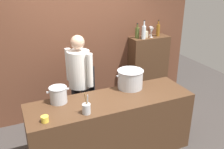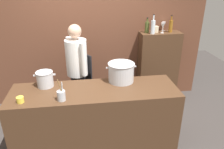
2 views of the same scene
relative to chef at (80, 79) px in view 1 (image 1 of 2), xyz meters
The scene contains 14 objects.
brick_back_panel 0.91m from the chef, 71.49° to the left, with size 4.40×0.10×3.00m, color brown.
prep_counter 0.90m from the chef, 71.57° to the right, with size 2.30×0.70×0.90m, color #472D1C.
bar_cabinet 1.65m from the chef, 17.51° to the left, with size 0.76×0.32×1.37m, color #472D1C.
chef is the anchor object (origin of this frame).
stockpot_large 0.80m from the chef, 36.61° to the right, with size 0.44×0.39×0.28m.
stockpot_small 0.67m from the chef, 131.67° to the right, with size 0.30×0.23×0.22m.
utensil_crock 0.94m from the chef, 101.88° to the right, with size 0.10×0.10×0.29m.
butter_jar 1.14m from the chef, 127.58° to the right, with size 0.09×0.09×0.07m, color yellow.
wine_bottle_olive 1.47m from the chef, 21.54° to the left, with size 0.08×0.08×0.27m.
wine_bottle_amber 1.86m from the chef, 15.69° to the left, with size 0.07×0.07×0.31m.
wine_bottle_clear 1.51m from the chef, 16.42° to the left, with size 0.08×0.08×0.34m.
wine_glass_wide 1.70m from the chef, 15.69° to the left, with size 0.07×0.07×0.18m.
wine_glass_short 1.81m from the chef, 20.01° to the left, with size 0.07×0.07×0.17m.
spice_tin_cream 1.59m from the chef, 18.89° to the left, with size 0.09×0.09×0.12m, color beige.
Camera 1 is at (-1.20, -2.75, 2.51)m, focal length 39.73 mm.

